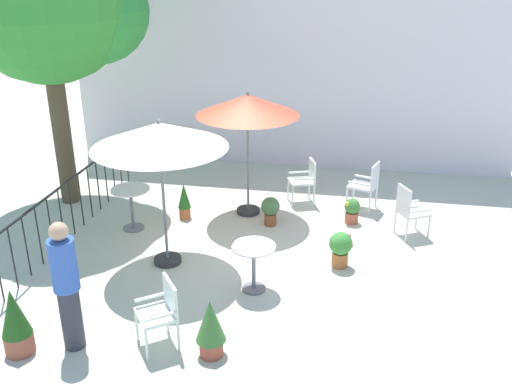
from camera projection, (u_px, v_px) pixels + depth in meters
name	position (u px, v px, depth m)	size (l,w,h in m)	color
ground_plane	(251.00, 255.00, 9.31)	(60.00, 60.00, 0.00)	beige
villa_facade	(289.00, 53.00, 12.47)	(10.06, 0.30, 5.13)	white
terrace_railing	(65.00, 203.00, 9.58)	(0.03, 5.73, 1.01)	black
patio_umbrella_0	(248.00, 106.00, 10.03)	(1.87, 1.87, 2.36)	#2D2D2D
patio_umbrella_1	(159.00, 137.00, 8.27)	(2.05, 2.05, 2.38)	#2D2D2D
cafe_table_0	(131.00, 201.00, 10.00)	(0.68, 0.68, 0.78)	silver
cafe_table_1	(254.00, 260.00, 8.15)	(0.64, 0.64, 0.73)	silver
patio_chair_0	(367.00, 183.00, 10.78)	(0.61, 0.57, 0.95)	white
patio_chair_1	(305.00, 178.00, 11.09)	(0.59, 0.56, 0.89)	white
patio_chair_2	(409.00, 209.00, 9.73)	(0.62, 0.60, 0.94)	white
patio_chair_3	(162.00, 309.00, 6.96)	(0.65, 0.66, 0.90)	white
potted_plant_0	(211.00, 326.00, 6.81)	(0.37, 0.37, 0.79)	#9C4B38
potted_plant_1	(15.00, 322.00, 6.85)	(0.36, 0.36, 0.90)	#964F3D
potted_plant_2	(184.00, 200.00, 10.47)	(0.24, 0.24, 0.70)	#AF5933
potted_plant_3	(352.00, 210.00, 10.33)	(0.29, 0.29, 0.47)	#B2553D
potted_plant_4	(341.00, 247.00, 8.84)	(0.38, 0.37, 0.59)	#AE6230
potted_plant_5	(270.00, 209.00, 10.23)	(0.34, 0.34, 0.54)	brown
standing_person	(67.00, 285.00, 6.79)	(0.45, 0.45, 1.73)	#33333D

